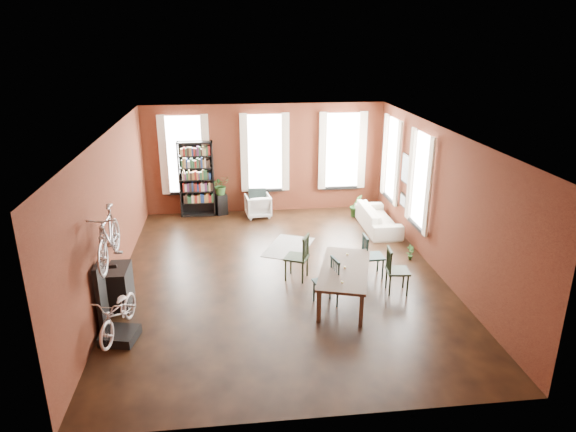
{
  "coord_description": "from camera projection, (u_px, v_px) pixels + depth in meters",
  "views": [
    {
      "loc": [
        -1.05,
        -10.23,
        5.1
      ],
      "look_at": [
        0.23,
        0.6,
        1.19
      ],
      "focal_mm": 32.0,
      "sensor_mm": 36.0,
      "label": 1
    }
  ],
  "objects": [
    {
      "name": "bookshelf",
      "position": [
        197.0,
        179.0,
        14.83
      ],
      "size": [
        1.0,
        0.32,
        2.2
      ],
      "primitive_type": "cube",
      "color": "black",
      "rests_on": "ground"
    },
    {
      "name": "room",
      "position": [
        289.0,
        175.0,
        11.28
      ],
      "size": [
        9.0,
        9.04,
        3.22
      ],
      "color": "black",
      "rests_on": "ground"
    },
    {
      "name": "plant_on_stand",
      "position": [
        221.0,
        187.0,
        14.98
      ],
      "size": [
        0.69,
        0.72,
        0.44
      ],
      "primitive_type": "imported",
      "rotation": [
        0.0,
        0.0,
        0.4
      ],
      "color": "#2A5622",
      "rests_on": "plant_stand"
    },
    {
      "name": "dining_table",
      "position": [
        344.0,
        284.0,
        10.27
      ],
      "size": [
        1.49,
        2.22,
        0.7
      ],
      "primitive_type": "cube",
      "rotation": [
        0.0,
        0.0,
        -0.3
      ],
      "color": "#49382B",
      "rests_on": "ground"
    },
    {
      "name": "console_table",
      "position": [
        120.0,
        286.0,
        10.06
      ],
      "size": [
        0.4,
        0.8,
        0.8
      ],
      "primitive_type": "cube",
      "color": "black",
      "rests_on": "ground"
    },
    {
      "name": "bike_wall_rack",
      "position": [
        102.0,
        298.0,
        9.12
      ],
      "size": [
        0.16,
        0.6,
        1.3
      ],
      "primitive_type": "cube",
      "color": "black",
      "rests_on": "ground"
    },
    {
      "name": "dining_chair_b",
      "position": [
        297.0,
        257.0,
        11.11
      ],
      "size": [
        0.62,
        0.62,
        1.02
      ],
      "primitive_type": "cube",
      "rotation": [
        0.0,
        0.0,
        -1.99
      ],
      "color": "#1F2F1C",
      "rests_on": "ground"
    },
    {
      "name": "dining_chair_a",
      "position": [
        326.0,
        282.0,
        10.06
      ],
      "size": [
        0.52,
        0.52,
        0.95
      ],
      "primitive_type": "cube",
      "rotation": [
        0.0,
        0.0,
        -1.36
      ],
      "color": "#1C3A3E",
      "rests_on": "ground"
    },
    {
      "name": "bicycle_hung",
      "position": [
        106.0,
        219.0,
        8.65
      ],
      "size": [
        0.47,
        1.0,
        1.66
      ],
      "primitive_type": "imported",
      "color": "#A5A8AD",
      "rests_on": "bike_wall_rack"
    },
    {
      "name": "white_armchair",
      "position": [
        258.0,
        205.0,
        14.97
      ],
      "size": [
        0.77,
        0.73,
        0.72
      ],
      "primitive_type": "imported",
      "rotation": [
        0.0,
        0.0,
        3.26
      ],
      "color": "silver",
      "rests_on": "ground"
    },
    {
      "name": "plant_small",
      "position": [
        410.0,
        257.0,
        12.19
      ],
      "size": [
        0.28,
        0.4,
        0.13
      ],
      "primitive_type": "imported",
      "rotation": [
        0.0,
        0.0,
        0.26
      ],
      "color": "#285B24",
      "rests_on": "ground"
    },
    {
      "name": "plant_stand",
      "position": [
        221.0,
        204.0,
        15.17
      ],
      "size": [
        0.4,
        0.4,
        0.62
      ],
      "primitive_type": "cube",
      "rotation": [
        0.0,
        0.0,
        0.38
      ],
      "color": "black",
      "rests_on": "ground"
    },
    {
      "name": "bicycle_floor",
      "position": [
        116.0,
        295.0,
        8.69
      ],
      "size": [
        0.66,
        0.86,
        1.47
      ],
      "primitive_type": "imported",
      "rotation": [
        0.0,
        0.0,
        -0.2
      ],
      "color": "beige",
      "rests_on": "bike_trainer"
    },
    {
      "name": "cream_sofa",
      "position": [
        378.0,
        214.0,
        14.02
      ],
      "size": [
        0.61,
        2.08,
        0.81
      ],
      "primitive_type": "imported",
      "rotation": [
        0.0,
        0.0,
        1.57
      ],
      "color": "beige",
      "rests_on": "ground"
    },
    {
      "name": "striped_rug",
      "position": [
        289.0,
        247.0,
        12.91
      ],
      "size": [
        1.5,
        1.79,
        0.01
      ],
      "primitive_type": "cube",
      "rotation": [
        0.0,
        0.0,
        -0.43
      ],
      "color": "black",
      "rests_on": "ground"
    },
    {
      "name": "bike_trainer",
      "position": [
        120.0,
        336.0,
        8.99
      ],
      "size": [
        0.69,
        0.69,
        0.17
      ],
      "primitive_type": "cube",
      "rotation": [
        0.0,
        0.0,
        -0.22
      ],
      "color": "black",
      "rests_on": "ground"
    },
    {
      "name": "dining_chair_c",
      "position": [
        398.0,
        271.0,
        10.53
      ],
      "size": [
        0.49,
        0.49,
        0.97
      ],
      "primitive_type": "cube",
      "rotation": [
        0.0,
        0.0,
        1.47
      ],
      "color": "#1D2E1B",
      "rests_on": "ground"
    },
    {
      "name": "plant_by_sofa",
      "position": [
        356.0,
        211.0,
        15.04
      ],
      "size": [
        0.5,
        0.73,
        0.3
      ],
      "primitive_type": "imported",
      "rotation": [
        0.0,
        0.0,
        0.21
      ],
      "color": "#295C24",
      "rests_on": "ground"
    },
    {
      "name": "dining_chair_d",
      "position": [
        373.0,
        256.0,
        11.24
      ],
      "size": [
        0.45,
        0.45,
        0.96
      ],
      "primitive_type": "cube",
      "rotation": [
        0.0,
        0.0,
        1.59
      ],
      "color": "#183535",
      "rests_on": "ground"
    }
  ]
}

